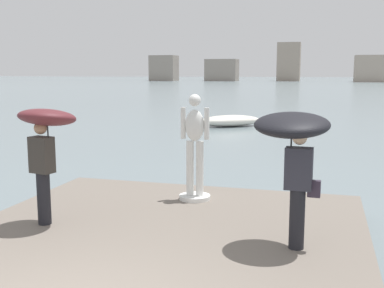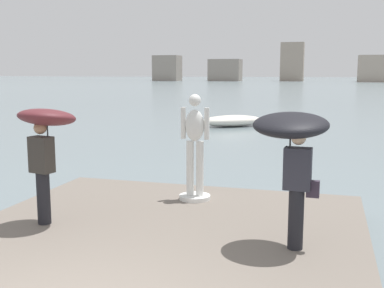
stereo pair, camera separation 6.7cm
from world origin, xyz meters
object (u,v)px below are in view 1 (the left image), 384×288
at_px(statue_white_figure, 195,150).
at_px(onlooker_left, 46,134).
at_px(onlooker_right, 294,140).
at_px(boat_mid, 230,121).

height_order(statue_white_figure, onlooker_left, statue_white_figure).
relative_size(onlooker_left, onlooker_right, 0.99).
bearing_deg(boat_mid, onlooker_left, -88.31).
relative_size(onlooker_right, boat_mid, 0.56).
bearing_deg(onlooker_right, onlooker_left, -179.56).
bearing_deg(statue_white_figure, onlooker_right, -46.53).
height_order(statue_white_figure, onlooker_right, statue_white_figure).
xyz_separation_m(onlooker_left, boat_mid, (-0.54, 18.25, -1.62)).
distance_m(statue_white_figure, onlooker_right, 3.02).
height_order(statue_white_figure, boat_mid, statue_white_figure).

